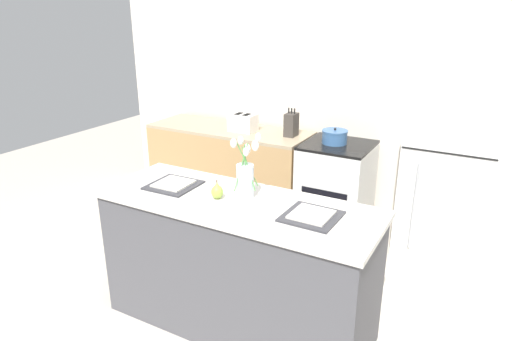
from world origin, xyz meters
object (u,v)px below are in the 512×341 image
object	(u,v)px
refrigerator	(450,166)
knife_block	(291,125)
flower_vase	(245,175)
plate_setting_left	(174,185)
pear_figurine	(217,191)
toaster	(243,123)
cooking_pot	(335,137)
plate_setting_right	(311,216)
stove_range	(335,189)

from	to	relation	value
refrigerator	knife_block	world-z (taller)	refrigerator
flower_vase	plate_setting_left	bearing A→B (deg)	-173.17
flower_vase	knife_block	distance (m)	1.62
pear_figurine	plate_setting_left	size ratio (longest dim) A/B	0.40
knife_block	plate_setting_left	bearing A→B (deg)	-93.99
toaster	cooking_pot	world-z (taller)	toaster
toaster	refrigerator	bearing A→B (deg)	0.91
plate_setting_right	toaster	distance (m)	2.08
toaster	knife_block	world-z (taller)	knife_block
flower_vase	toaster	xyz separation A→B (m)	(-0.91, 1.50, -0.10)
refrigerator	cooking_pot	size ratio (longest dim) A/B	7.15
cooking_pot	pear_figurine	bearing A→B (deg)	-96.47
plate_setting_right	toaster	size ratio (longest dim) A/B	1.12
stove_range	refrigerator	bearing A→B (deg)	0.04
refrigerator	flower_vase	size ratio (longest dim) A/B	4.00
cooking_pot	refrigerator	bearing A→B (deg)	-0.07
refrigerator	toaster	world-z (taller)	refrigerator
pear_figurine	plate_setting_right	xyz separation A→B (m)	(0.62, 0.04, -0.04)
plate_setting_right	cooking_pot	distance (m)	1.65
plate_setting_left	toaster	xyz separation A→B (m)	(-0.38, 1.56, 0.04)
flower_vase	stove_range	bearing A→B (deg)	87.23
refrigerator	knife_block	size ratio (longest dim) A/B	6.14
stove_range	plate_setting_right	distance (m)	1.71
stove_range	flower_vase	size ratio (longest dim) A/B	2.13
toaster	plate_setting_right	bearing A→B (deg)	-48.64
stove_range	plate_setting_left	distance (m)	1.77
flower_vase	knife_block	bearing A→B (deg)	104.67
refrigerator	pear_figurine	size ratio (longest dim) A/B	13.24
refrigerator	plate_setting_left	size ratio (longest dim) A/B	5.28
cooking_pot	plate_setting_left	bearing A→B (deg)	-109.33
refrigerator	cooking_pot	bearing A→B (deg)	179.93
knife_block	flower_vase	bearing A→B (deg)	-75.33
stove_range	knife_block	distance (m)	0.73
toaster	stove_range	bearing A→B (deg)	1.75
pear_figurine	toaster	distance (m)	1.77
cooking_pot	plate_setting_right	bearing A→B (deg)	-74.77
plate_setting_right	plate_setting_left	bearing A→B (deg)	180.00
knife_block	stove_range	bearing A→B (deg)	-3.98
stove_range	refrigerator	xyz separation A→B (m)	(0.95, 0.00, 0.39)
pear_figurine	toaster	bearing A→B (deg)	115.33
plate_setting_right	refrigerator	bearing A→B (deg)	70.86
flower_vase	cooking_pot	distance (m)	1.54
knife_block	plate_setting_right	bearing A→B (deg)	-61.58
stove_range	knife_block	world-z (taller)	knife_block
stove_range	refrigerator	size ratio (longest dim) A/B	0.53
refrigerator	toaster	bearing A→B (deg)	-179.09
stove_range	refrigerator	distance (m)	1.03
pear_figurine	toaster	size ratio (longest dim) A/B	0.45
stove_range	pear_figurine	xyz separation A→B (m)	(-0.22, -1.63, 0.52)
refrigerator	plate_setting_right	bearing A→B (deg)	-109.14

